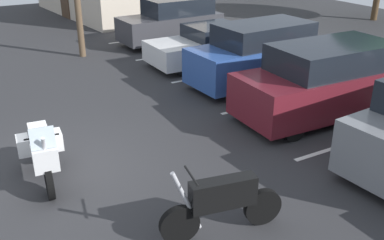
# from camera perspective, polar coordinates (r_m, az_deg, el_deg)

# --- Properties ---
(ground) EXTENTS (44.00, 44.00, 0.10)m
(ground) POSITION_cam_1_polar(r_m,az_deg,el_deg) (9.76, -16.88, -6.54)
(ground) COLOR #2D2D30
(motorcycle_touring) EXTENTS (2.24, 0.93, 1.42)m
(motorcycle_touring) POSITION_cam_1_polar(r_m,az_deg,el_deg) (9.18, -18.74, -3.72)
(motorcycle_touring) COLOR black
(motorcycle_touring) RESTS_ON ground
(motorcycle_second) EXTENTS (0.66, 2.14, 1.32)m
(motorcycle_second) POSITION_cam_1_polar(r_m,az_deg,el_deg) (7.32, 3.87, -10.52)
(motorcycle_second) COLOR black
(motorcycle_second) RESTS_ON ground
(parking_stripes) EXTENTS (17.86, 4.75, 0.01)m
(parking_stripes) POSITION_cam_1_polar(r_m,az_deg,el_deg) (13.41, 12.34, 2.75)
(parking_stripes) COLOR silver
(parking_stripes) RESTS_ON ground
(car_charcoal) EXTENTS (1.95, 4.41, 1.88)m
(car_charcoal) POSITION_cam_1_polar(r_m,az_deg,el_deg) (19.28, -2.55, 12.59)
(car_charcoal) COLOR #38383D
(car_charcoal) RESTS_ON ground
(car_white) EXTENTS (1.98, 4.24, 1.39)m
(car_white) POSITION_cam_1_polar(r_m,az_deg,el_deg) (16.33, 2.02, 9.59)
(car_white) COLOR white
(car_white) RESTS_ON ground
(car_blue) EXTENTS (2.02, 4.52, 1.94)m
(car_blue) POSITION_cam_1_polar(r_m,az_deg,el_deg) (14.24, 8.56, 8.38)
(car_blue) COLOR #2D519E
(car_blue) RESTS_ON ground
(car_maroon) EXTENTS (2.09, 4.70, 1.93)m
(car_maroon) POSITION_cam_1_polar(r_m,az_deg,el_deg) (12.12, 16.68, 4.84)
(car_maroon) COLOR maroon
(car_maroon) RESTS_ON ground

